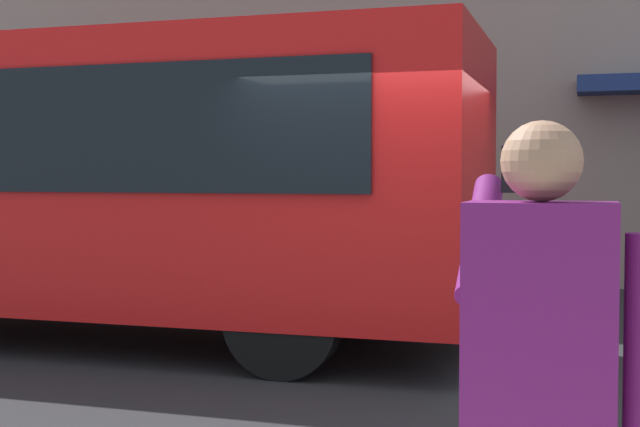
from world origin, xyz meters
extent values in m
plane|color=#232326|center=(0.00, 0.00, 0.00)|extent=(60.00, 60.00, 0.00)
cube|color=red|center=(3.93, -0.66, 1.70)|extent=(9.00, 2.50, 2.60)
cylinder|color=black|center=(0.93, -1.76, 0.50)|extent=(1.00, 0.28, 1.00)
cylinder|color=black|center=(0.93, 0.44, 0.50)|extent=(1.00, 0.28, 1.00)
cube|color=#6B1960|center=(-1.38, 4.80, 1.30)|extent=(0.40, 0.24, 0.66)
sphere|color=#A87A5B|center=(-1.38, 4.80, 1.74)|extent=(0.22, 0.22, 0.22)
cylinder|color=#6B1960|center=(-1.20, 4.64, 1.52)|extent=(0.09, 0.48, 0.37)
cube|color=black|center=(-1.28, 4.50, 1.72)|extent=(0.07, 0.01, 0.14)
camera|label=1|loc=(-1.51, 7.21, 1.70)|focal=48.68mm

